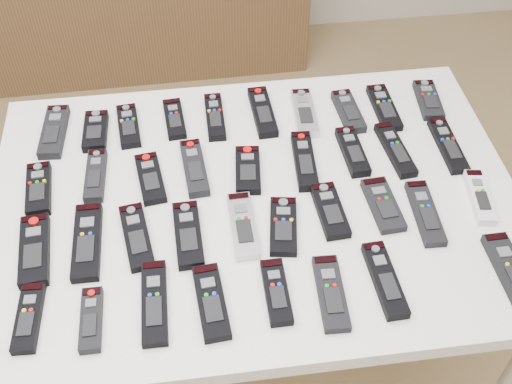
{
  "coord_description": "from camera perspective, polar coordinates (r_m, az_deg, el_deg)",
  "views": [
    {
      "loc": [
        0.01,
        -0.92,
        1.9
      ],
      "look_at": [
        0.14,
        0.09,
        0.8
      ],
      "focal_mm": 45.0,
      "sensor_mm": 36.0,
      "label": 1
    }
  ],
  "objects": [
    {
      "name": "remote_7",
      "position": [
        1.74,
        8.21,
        7.1
      ],
      "size": [
        0.06,
        0.16,
        0.02
      ],
      "primitive_type": "cube",
      "rotation": [
        0.0,
        0.0,
        0.07
      ],
      "color": "black",
      "rests_on": "table"
    },
    {
      "name": "remote_19",
      "position": [
        1.48,
        -19.09,
        -4.91
      ],
      "size": [
        0.08,
        0.19,
        0.02
      ],
      "primitive_type": "cube",
      "rotation": [
        0.0,
        0.0,
        0.08
      ],
      "color": "black",
      "rests_on": "table"
    },
    {
      "name": "remote_25",
      "position": [
        1.48,
        6.6,
        -1.65
      ],
      "size": [
        0.07,
        0.16,
        0.02
      ],
      "primitive_type": "cube",
      "rotation": [
        0.0,
        0.0,
        0.05
      ],
      "color": "black",
      "rests_on": "table"
    },
    {
      "name": "remote_3",
      "position": [
        1.72,
        -7.26,
        6.47
      ],
      "size": [
        0.06,
        0.15,
        0.02
      ],
      "primitive_type": "cube",
      "rotation": [
        0.0,
        0.0,
        0.07
      ],
      "color": "black",
      "rests_on": "table"
    },
    {
      "name": "remote_26",
      "position": [
        1.52,
        11.22,
        -1.13
      ],
      "size": [
        0.07,
        0.16,
        0.02
      ],
      "primitive_type": "cube",
      "rotation": [
        0.0,
        0.0,
        0.06
      ],
      "color": "black",
      "rests_on": "table"
    },
    {
      "name": "remote_2",
      "position": [
        1.72,
        -11.26,
        5.78
      ],
      "size": [
        0.07,
        0.16,
        0.02
      ],
      "primitive_type": "cube",
      "rotation": [
        0.0,
        0.0,
        0.09
      ],
      "color": "black",
      "rests_on": "table"
    },
    {
      "name": "remote_9",
      "position": [
        1.83,
        15.07,
        7.9
      ],
      "size": [
        0.07,
        0.16,
        0.02
      ],
      "primitive_type": "cube",
      "rotation": [
        0.0,
        0.0,
        -0.1
      ],
      "color": "black",
      "rests_on": "table"
    },
    {
      "name": "remote_22",
      "position": [
        1.44,
        -6.05,
        -3.78
      ],
      "size": [
        0.06,
        0.18,
        0.02
      ],
      "primitive_type": "cube",
      "rotation": [
        0.0,
        0.0,
        0.03
      ],
      "color": "black",
      "rests_on": "table"
    },
    {
      "name": "remote_29",
      "position": [
        1.38,
        -19.55,
        -10.46
      ],
      "size": [
        0.05,
        0.16,
        0.02
      ],
      "primitive_type": "cube",
      "rotation": [
        0.0,
        0.0,
        -0.05
      ],
      "color": "black",
      "rests_on": "table"
    },
    {
      "name": "remote_27",
      "position": [
        1.52,
        14.81,
        -1.81
      ],
      "size": [
        0.06,
        0.19,
        0.02
      ],
      "primitive_type": "cube",
      "rotation": [
        0.0,
        0.0,
        -0.04
      ],
      "color": "black",
      "rests_on": "table"
    },
    {
      "name": "remote_8",
      "position": [
        1.77,
        11.32,
        7.37
      ],
      "size": [
        0.06,
        0.18,
        0.02
      ],
      "primitive_type": "cube",
      "rotation": [
        0.0,
        0.0,
        0.02
      ],
      "color": "black",
      "rests_on": "table"
    },
    {
      "name": "remote_36",
      "position": [
        1.47,
        21.72,
        -6.59
      ],
      "size": [
        0.06,
        0.2,
        0.02
      ],
      "primitive_type": "cube",
      "rotation": [
        0.0,
        0.0,
        0.01
      ],
      "color": "black",
      "rests_on": "table"
    },
    {
      "name": "remote_28",
      "position": [
        1.59,
        19.26,
        -0.41
      ],
      "size": [
        0.06,
        0.17,
        0.02
      ],
      "primitive_type": "cube",
      "rotation": [
        0.0,
        0.0,
        -0.14
      ],
      "color": "silver",
      "rests_on": "table"
    },
    {
      "name": "remote_20",
      "position": [
        1.46,
        -14.78,
        -4.28
      ],
      "size": [
        0.06,
        0.21,
        0.02
      ],
      "primitive_type": "cube",
      "rotation": [
        0.0,
        0.0,
        -0.01
      ],
      "color": "black",
      "rests_on": "table"
    },
    {
      "name": "remote_30",
      "position": [
        1.34,
        -14.44,
        -10.93
      ],
      "size": [
        0.04,
        0.14,
        0.02
      ],
      "primitive_type": "cube",
      "rotation": [
        0.0,
        0.0,
        -0.01
      ],
      "color": "black",
      "rests_on": "table"
    },
    {
      "name": "remote_11",
      "position": [
        1.6,
        -14.07,
        1.44
      ],
      "size": [
        0.05,
        0.17,
        0.02
      ],
      "primitive_type": "cube",
      "rotation": [
        0.0,
        0.0,
        -0.04
      ],
      "color": "black",
      "rests_on": "table"
    },
    {
      "name": "remote_4",
      "position": [
        1.71,
        -3.68,
        6.69
      ],
      "size": [
        0.05,
        0.17,
        0.02
      ],
      "primitive_type": "cube",
      "rotation": [
        0.0,
        0.0,
        -0.01
      ],
      "color": "black",
      "rests_on": "table"
    },
    {
      "name": "remote_33",
      "position": [
        1.34,
        1.82,
        -8.86
      ],
      "size": [
        0.05,
        0.15,
        0.02
      ],
      "primitive_type": "cube",
      "rotation": [
        0.0,
        0.0,
        0.0
      ],
      "color": "black",
      "rests_on": "table"
    },
    {
      "name": "remote_15",
      "position": [
        1.59,
        4.32,
        2.79
      ],
      "size": [
        0.06,
        0.2,
        0.02
      ],
      "primitive_type": "cube",
      "rotation": [
        0.0,
        0.0,
        -0.06
      ],
      "color": "black",
      "rests_on": "table"
    },
    {
      "name": "remote_23",
      "position": [
        1.45,
        -1.15,
        -2.99
      ],
      "size": [
        0.06,
        0.19,
        0.02
      ],
      "primitive_type": "cube",
      "rotation": [
        0.0,
        0.0,
        0.01
      ],
      "color": "#B7B7BC",
      "rests_on": "table"
    },
    {
      "name": "remote_35",
      "position": [
        1.38,
        11.38,
        -7.64
      ],
      "size": [
        0.06,
        0.19,
        0.02
      ],
      "primitive_type": "cube",
      "rotation": [
        0.0,
        0.0,
        0.04
      ],
      "color": "black",
      "rests_on": "table"
    },
    {
      "name": "remote_5",
      "position": [
        1.72,
        0.59,
        7.13
      ],
      "size": [
        0.06,
        0.19,
        0.02
      ],
      "primitive_type": "cube",
      "rotation": [
        0.0,
        0.0,
        0.04
      ],
      "color": "black",
      "rests_on": "table"
    },
    {
      "name": "remote_21",
      "position": [
        1.45,
        -10.56,
        -3.92
      ],
      "size": [
        0.08,
        0.19,
        0.02
      ],
      "primitive_type": "cube",
      "rotation": [
        0.0,
        0.0,
        0.15
      ],
      "color": "black",
      "rests_on": "table"
    },
    {
      "name": "remote_13",
      "position": [
        1.58,
        -5.49,
        2.16
      ],
      "size": [
        0.06,
        0.19,
        0.02
      ],
      "primitive_type": "cube",
      "rotation": [
        0.0,
        0.0,
        0.07
      ],
      "color": "black",
      "rests_on": "table"
    },
    {
      "name": "remote_16",
      "position": [
        1.63,
        8.58,
        3.58
      ],
      "size": [
        0.06,
        0.17,
        0.02
      ],
      "primitive_type": "cube",
      "rotation": [
        0.0,
        0.0,
        0.04
      ],
      "color": "black",
      "rests_on": "table"
    },
    {
      "name": "remote_32",
      "position": [
        1.33,
        -4.0,
        -9.72
      ],
      "size": [
        0.07,
        0.18,
        0.02
      ],
      "primitive_type": "cube",
      "rotation": [
        0.0,
        0.0,
        0.08
      ],
      "color": "black",
      "rests_on": "table"
    },
    {
      "name": "remote_10",
      "position": [
        1.6,
        -18.76,
        0.26
      ],
      "size": [
        0.07,
        0.16,
        0.02
      ],
      "primitive_type": "cube",
      "rotation": [
        0.0,
        0.0,
        0.08
      ],
      "color": "black",
      "rests_on": "table"
    },
    {
      "name": "remote_6",
      "position": [
        1.73,
        4.31,
        7.02
      ],
      "size": [
        0.06,
        0.18,
        0.02
      ],
      "primitive_type": "cube",
      "rotation": [
        0.0,
        0.0,
        -0.05
      ],
      "color": "#B7B7BC",
      "rests_on": "table"
    },
    {
      "name": "remote_14",
      "position": [
        1.56,
        -0.73,
        1.97
      ],
      "size": [
        0.07,
        0.16,
        0.02
      ],
      "primitive_type": "cube",
      "rotation": [
        0.0,
        0.0,
        -0.1
      ],
      "color": "black",
      "rests_on": "table"
    },
    {
      "name": "remote_0",
      "position": [
        1.75,
        -17.51,
        5.14
      ],
      "size": [
        0.07,
        0.19,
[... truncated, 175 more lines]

